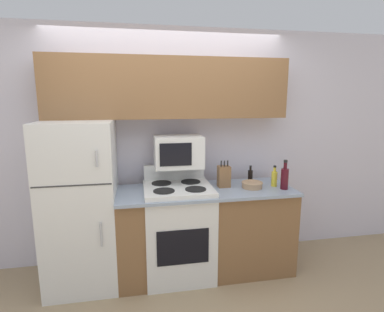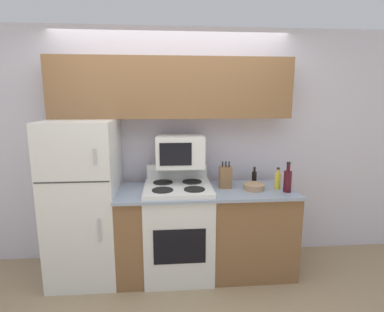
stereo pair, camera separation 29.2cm
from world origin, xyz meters
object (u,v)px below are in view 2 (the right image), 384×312
Objects in this scene: bottle_wine_red at (288,180)px; bottle_cooking_spray at (278,180)px; knife_block at (225,177)px; bottle_soy_sauce at (254,177)px; stove at (178,229)px; refrigerator at (85,200)px; bowl at (254,186)px; microwave at (180,151)px.

bottle_wine_red reaches higher than bottle_cooking_spray.
knife_block reaches higher than bottle_soy_sauce.
stove is 1.13m from bottle_cooking_spray.
bottle_cooking_spray is at bearing -1.70° from stove.
refrigerator is at bearing 179.61° from knife_block.
bottle_wine_red is at bearing -18.31° from bowl.
microwave is at bearing 78.86° from stove.
knife_block is at bearing 5.78° from stove.
bottle_soy_sauce is at bearing 73.47° from bowl.
bottle_wine_red is at bearing -63.34° from bottle_cooking_spray.
bottle_wine_red is 1.67× the size of bottle_soy_sauce.
bottle_wine_red is 0.41m from bottle_soy_sauce.
bottle_cooking_spray is at bearing -2.62° from refrigerator.
refrigerator is 1.43m from knife_block.
bowl is at bearing -3.42° from refrigerator.
refrigerator is 2.02m from bottle_wine_red.
bottle_soy_sauce is at bearing 129.50° from bottle_cooking_spray.
bowl is (0.74, -0.18, -0.34)m from microwave.
knife_block is 1.26× the size of bottle_cooking_spray.
bottle_wine_red is (0.30, -0.10, 0.08)m from bowl.
knife_block is at bearing 161.63° from bowl.
bottle_cooking_spray reaches higher than bottle_soy_sauce.
stove is 6.16× the size of bottle_soy_sauce.
microwave is 1.04m from bottle_cooking_spray.
refrigerator reaches higher than stove.
bowl is 0.33m from bottle_wine_red.
bottle_soy_sauce reaches higher than bowl.
bottle_cooking_spray is at bearing -9.74° from microwave.
stove is at bearing -167.36° from bottle_soy_sauce.
bowl is at bearing -3.17° from stove.
microwave is (0.03, 0.14, 0.78)m from stove.
stove is 0.89m from bowl.
refrigerator reaches higher than bottle_soy_sauce.
microwave is 0.83m from bowl.
bottle_soy_sauce is at bearing 12.64° from stove.
bowl is 1.20× the size of bottle_soy_sauce.
bottle_soy_sauce is 0.28m from bottle_cooking_spray.
bottle_cooking_spray is at bearing 2.87° from bowl.
bowl is 0.24m from bottle_soy_sauce.
stove is 0.80m from microwave.
bowl is 0.72× the size of bottle_wine_red.
stove reaches higher than bowl.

